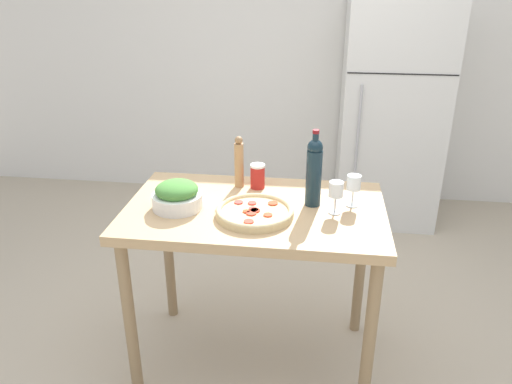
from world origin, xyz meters
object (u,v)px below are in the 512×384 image
salt_canister (258,176)px  pepper_mill (239,163)px  refrigerator (391,115)px  salad_bowl (177,196)px  wine_glass_far (354,184)px  wine_bottle (314,171)px  wine_glass_near (336,191)px  homemade_pizza (255,212)px

salt_canister → pepper_mill: bearing=176.1°
refrigerator → pepper_mill: refrigerator is taller
refrigerator → pepper_mill: size_ratio=6.53×
refrigerator → salad_bowl: refrigerator is taller
wine_glass_far → pepper_mill: pepper_mill is taller
refrigerator → pepper_mill: (-0.95, -1.65, 0.16)m
refrigerator → wine_bottle: refrigerator is taller
refrigerator → wine_glass_far: bearing=-102.1°
refrigerator → wine_glass_near: (-0.47, -1.90, 0.14)m
wine_glass_far → homemade_pizza: bearing=-159.2°
salt_canister → wine_glass_near: bearing=-31.9°
refrigerator → homemade_pizza: 2.15m
wine_bottle → wine_glass_near: wine_bottle is taller
wine_glass_near → homemade_pizza: 0.38m
wine_glass_far → homemade_pizza: wine_glass_far is taller
wine_glass_near → homemade_pizza: size_ratio=0.44×
wine_glass_near → wine_glass_far: size_ratio=1.00×
wine_bottle → salt_canister: wine_bottle is taller
wine_glass_near → salad_bowl: 0.73m
wine_glass_far → homemade_pizza: 0.48m
homemade_pizza → refrigerator: bearing=67.3°
refrigerator → salad_bowl: bearing=-121.7°
wine_bottle → homemade_pizza: (-0.25, -0.16, -0.15)m
refrigerator → wine_glass_far: size_ratio=11.41×
wine_bottle → wine_glass_near: size_ratio=2.40×
homemade_pizza → pepper_mill: bearing=110.7°
wine_bottle → salad_bowl: bearing=-169.5°
pepper_mill → wine_glass_near: bearing=-27.2°
salad_bowl → homemade_pizza: (0.37, -0.04, -0.04)m
wine_glass_near → salt_canister: bearing=148.1°
wine_glass_far → salad_bowl: bearing=-171.0°
pepper_mill → salad_bowl: 0.38m
refrigerator → salad_bowl: size_ratio=7.43×
salad_bowl → salt_canister: bearing=39.5°
wine_bottle → wine_glass_near: (0.10, -0.08, -0.06)m
refrigerator → homemade_pizza: bearing=-112.7°
wine_glass_far → homemade_pizza: (-0.44, -0.17, -0.09)m
wine_glass_near → wine_bottle: bearing=143.7°
wine_glass_far → pepper_mill: bearing=164.2°
wine_glass_far → salad_bowl: (-0.81, -0.13, -0.05)m
salad_bowl → salt_canister: 0.44m
pepper_mill → salt_canister: 0.12m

